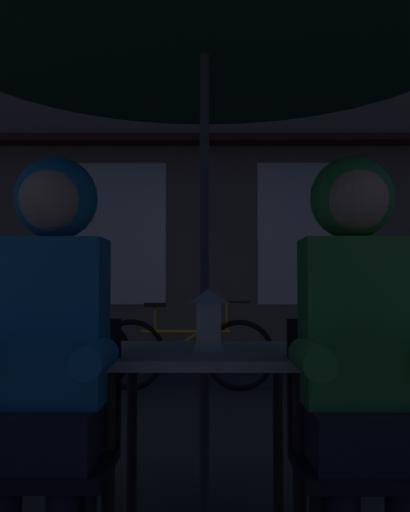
# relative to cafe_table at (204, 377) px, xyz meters

# --- Properties ---
(cafe_table) EXTENTS (0.72, 0.72, 0.74)m
(cafe_table) POSITION_rel_cafe_table_xyz_m (0.00, 0.00, 0.00)
(cafe_table) COLOR #B2AD9E
(cafe_table) RESTS_ON ground_plane
(patio_umbrella) EXTENTS (2.10, 2.10, 2.31)m
(patio_umbrella) POSITION_rel_cafe_table_xyz_m (0.00, 0.00, 1.42)
(patio_umbrella) COLOR #4C4C51
(patio_umbrella) RESTS_ON ground_plane
(lantern) EXTENTS (0.11, 0.11, 0.23)m
(lantern) POSITION_rel_cafe_table_xyz_m (0.02, -0.05, 0.22)
(lantern) COLOR white
(lantern) RESTS_ON cafe_table
(chair_left) EXTENTS (0.40, 0.40, 0.87)m
(chair_left) POSITION_rel_cafe_table_xyz_m (-0.48, -0.37, -0.15)
(chair_left) COLOR black
(chair_left) RESTS_ON ground_plane
(chair_right) EXTENTS (0.40, 0.40, 0.87)m
(chair_right) POSITION_rel_cafe_table_xyz_m (0.48, -0.37, -0.15)
(chair_right) COLOR black
(chair_right) RESTS_ON ground_plane
(person_left_hooded) EXTENTS (0.45, 0.56, 1.40)m
(person_left_hooded) POSITION_rel_cafe_table_xyz_m (-0.48, -0.43, 0.21)
(person_left_hooded) COLOR black
(person_left_hooded) RESTS_ON ground_plane
(person_right_hooded) EXTENTS (0.45, 0.56, 1.40)m
(person_right_hooded) POSITION_rel_cafe_table_xyz_m (0.48, -0.43, 0.21)
(person_right_hooded) COLOR black
(person_right_hooded) RESTS_ON ground_plane
(shopfront_building) EXTENTS (10.00, 0.93, 6.20)m
(shopfront_building) POSITION_rel_cafe_table_xyz_m (0.05, 5.40, 2.45)
(shopfront_building) COLOR #6B5B4C
(shopfront_building) RESTS_ON ground_plane
(bicycle_second) EXTENTS (1.68, 0.10, 0.84)m
(bicycle_second) POSITION_rel_cafe_table_xyz_m (-1.55, 3.50, -0.29)
(bicycle_second) COLOR black
(bicycle_second) RESTS_ON ground_plane
(bicycle_third) EXTENTS (1.68, 0.12, 0.84)m
(bicycle_third) POSITION_rel_cafe_table_xyz_m (-0.21, 3.51, -0.29)
(bicycle_third) COLOR black
(bicycle_third) RESTS_ON ground_plane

